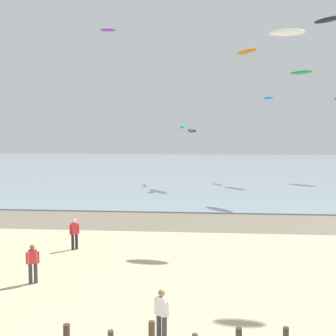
# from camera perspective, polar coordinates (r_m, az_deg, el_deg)

# --- Properties ---
(wet_sand_strip) EXTENTS (120.00, 6.16, 0.01)m
(wet_sand_strip) POSITION_cam_1_polar(r_m,az_deg,el_deg) (31.35, 2.79, -7.04)
(wet_sand_strip) COLOR #7A6D59
(wet_sand_strip) RESTS_ON ground
(sea) EXTENTS (160.00, 70.00, 0.10)m
(sea) POSITION_cam_1_polar(r_m,az_deg,el_deg) (69.01, 3.88, -0.14)
(sea) COLOR #7F939E
(sea) RESTS_ON ground
(person_nearest_camera) EXTENTS (0.50, 0.38, 1.71)m
(person_nearest_camera) POSITION_cam_1_polar(r_m,az_deg,el_deg) (14.46, -0.84, -18.52)
(person_nearest_camera) COLOR #383842
(person_nearest_camera) RESTS_ON ground
(person_right_flank) EXTENTS (0.53, 0.34, 1.71)m
(person_right_flank) POSITION_cam_1_polar(r_m,az_deg,el_deg) (20.17, -17.25, -11.72)
(person_right_flank) COLOR #383842
(person_right_flank) RESTS_ON ground
(person_far_down_beach) EXTENTS (0.47, 0.39, 1.71)m
(person_far_down_beach) POSITION_cam_1_polar(r_m,az_deg,el_deg) (24.87, -12.12, -8.32)
(person_far_down_beach) COLOR #232328
(person_far_down_beach) RESTS_ON ground
(kite_aloft_2) EXTENTS (2.04, 0.99, 0.43)m
(kite_aloft_2) POSITION_cam_1_polar(r_m,az_deg,el_deg) (56.12, -7.81, 17.43)
(kite_aloft_2) COLOR purple
(kite_aloft_3) EXTENTS (2.28, 1.04, 0.51)m
(kite_aloft_3) POSITION_cam_1_polar(r_m,az_deg,el_deg) (28.88, 15.27, 16.71)
(kite_aloft_3) COLOR white
(kite_aloft_4) EXTENTS (1.29, 2.31, 0.49)m
(kite_aloft_4) POSITION_cam_1_polar(r_m,az_deg,el_deg) (47.23, 3.17, 4.89)
(kite_aloft_4) COLOR black
(kite_aloft_5) EXTENTS (2.89, 3.03, 0.60)m
(kite_aloft_5) POSITION_cam_1_polar(r_m,az_deg,el_deg) (55.62, 17.05, 11.88)
(kite_aloft_5) COLOR green
(kite_aloft_7) EXTENTS (2.85, 3.06, 0.68)m
(kite_aloft_7) POSITION_cam_1_polar(r_m,az_deg,el_deg) (46.55, 20.21, 17.74)
(kite_aloft_7) COLOR black
(kite_aloft_8) EXTENTS (1.10, 2.09, 0.57)m
(kite_aloft_8) POSITION_cam_1_polar(r_m,az_deg,el_deg) (51.88, 1.93, 5.37)
(kite_aloft_8) COLOR #19B2B7
(kite_aloft_9) EXTENTS (3.04, 3.69, 0.97)m
(kite_aloft_9) POSITION_cam_1_polar(r_m,az_deg,el_deg) (53.31, 10.28, 14.76)
(kite_aloft_9) COLOR orange
(kite_aloft_10) EXTENTS (1.49, 2.05, 0.33)m
(kite_aloft_10) POSITION_cam_1_polar(r_m,az_deg,el_deg) (56.25, 12.97, 8.90)
(kite_aloft_10) COLOR #2384D1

